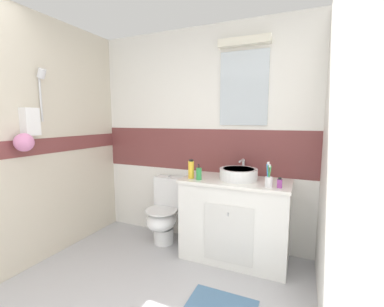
# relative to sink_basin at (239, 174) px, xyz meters

# --- Properties ---
(ground_plane) EXTENTS (3.20, 3.48, 0.04)m
(ground_plane) POSITION_rel_sink_basin_xyz_m (-0.53, -0.95, -0.93)
(ground_plane) COLOR #B2B2B7
(wall_back_tiled) EXTENTS (3.20, 0.20, 2.50)m
(wall_back_tiled) POSITION_rel_sink_basin_xyz_m (-0.52, 0.29, 0.35)
(wall_back_tiled) COLOR white
(wall_back_tiled) RESTS_ON ground_plane
(wall_left_shower_alcove) EXTENTS (0.29, 3.48, 2.50)m
(wall_left_shower_alcove) POSITION_rel_sink_basin_xyz_m (-1.88, -0.95, 0.34)
(wall_left_shower_alcove) COLOR beige
(wall_left_shower_alcove) RESTS_ON ground_plane
(wall_right_plain) EXTENTS (0.10, 3.48, 2.50)m
(wall_right_plain) POSITION_rel_sink_basin_xyz_m (0.82, -0.95, 0.34)
(wall_right_plain) COLOR white
(wall_right_plain) RESTS_ON ground_plane
(vanity_cabinet) EXTENTS (1.09, 0.56, 0.85)m
(vanity_cabinet) POSITION_rel_sink_basin_xyz_m (-0.02, -0.02, -0.48)
(vanity_cabinet) COLOR white
(vanity_cabinet) RESTS_ON ground_plane
(sink_basin) EXTENTS (0.39, 0.43, 0.19)m
(sink_basin) POSITION_rel_sink_basin_xyz_m (0.00, 0.00, 0.00)
(sink_basin) COLOR white
(sink_basin) RESTS_ON vanity_cabinet
(toilet) EXTENTS (0.37, 0.50, 0.78)m
(toilet) POSITION_rel_sink_basin_xyz_m (-0.88, 0.00, -0.55)
(toilet) COLOR white
(toilet) RESTS_ON ground_plane
(toothbrush_cup) EXTENTS (0.07, 0.07, 0.23)m
(toothbrush_cup) POSITION_rel_sink_basin_xyz_m (0.32, -0.19, 0.00)
(toothbrush_cup) COLOR white
(toothbrush_cup) RESTS_ON vanity_cabinet
(soap_dispenser) EXTENTS (0.06, 0.06, 0.16)m
(soap_dispenser) POSITION_rel_sink_basin_xyz_m (-0.37, -0.18, 0.00)
(soap_dispenser) COLOR green
(soap_dispenser) RESTS_ON vanity_cabinet
(perfume_flask_small) EXTENTS (0.04, 0.03, 0.10)m
(perfume_flask_small) POSITION_rel_sink_basin_xyz_m (0.42, -0.18, -0.01)
(perfume_flask_small) COLOR #993F99
(perfume_flask_small) RESTS_ON vanity_cabinet
(shampoo_bottle_tall) EXTENTS (0.06, 0.06, 0.20)m
(shampoo_bottle_tall) POSITION_rel_sink_basin_xyz_m (-0.46, -0.16, 0.04)
(shampoo_bottle_tall) COLOR yellow
(shampoo_bottle_tall) RESTS_ON vanity_cabinet
(bath_mat) EXTENTS (0.54, 0.33, 0.01)m
(bath_mat) POSITION_rel_sink_basin_xyz_m (0.07, -0.77, -0.91)
(bath_mat) COLOR #4C7299
(bath_mat) RESTS_ON ground_plane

